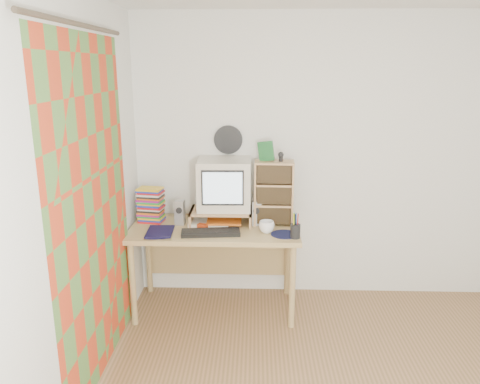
# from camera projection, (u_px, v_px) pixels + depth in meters

# --- Properties ---
(back_wall) EXTENTS (3.50, 0.00, 3.50)m
(back_wall) POSITION_uv_depth(u_px,v_px,m) (334.00, 160.00, 4.10)
(back_wall) COLOR white
(back_wall) RESTS_ON floor
(left_wall) EXTENTS (0.00, 3.50, 3.50)m
(left_wall) POSITION_uv_depth(u_px,v_px,m) (55.00, 223.00, 2.47)
(left_wall) COLOR white
(left_wall) RESTS_ON floor
(curtain) EXTENTS (0.00, 2.20, 2.20)m
(curtain) POSITION_uv_depth(u_px,v_px,m) (94.00, 213.00, 2.96)
(curtain) COLOR red
(curtain) RESTS_ON left_wall
(wall_disc) EXTENTS (0.25, 0.02, 0.25)m
(wall_disc) POSITION_uv_depth(u_px,v_px,m) (228.00, 140.00, 4.07)
(wall_disc) COLOR black
(wall_disc) RESTS_ON back_wall
(desk) EXTENTS (1.40, 0.70, 0.75)m
(desk) POSITION_uv_depth(u_px,v_px,m) (215.00, 239.00, 4.01)
(desk) COLOR tan
(desk) RESTS_ON floor
(monitor_riser) EXTENTS (0.52, 0.30, 0.12)m
(monitor_riser) POSITION_uv_depth(u_px,v_px,m) (221.00, 213.00, 3.98)
(monitor_riser) COLOR tan
(monitor_riser) RESTS_ON desk
(crt_monitor) EXTENTS (0.45, 0.45, 0.42)m
(crt_monitor) POSITION_uv_depth(u_px,v_px,m) (224.00, 184.00, 3.97)
(crt_monitor) COLOR beige
(crt_monitor) RESTS_ON monitor_riser
(speaker_left) EXTENTS (0.09, 0.09, 0.21)m
(speaker_left) POSITION_uv_depth(u_px,v_px,m) (180.00, 213.00, 3.95)
(speaker_left) COLOR #9E9FA3
(speaker_left) RESTS_ON desk
(speaker_right) EXTENTS (0.09, 0.09, 0.21)m
(speaker_right) POSITION_uv_depth(u_px,v_px,m) (256.00, 213.00, 3.94)
(speaker_right) COLOR #9E9FA3
(speaker_right) RESTS_ON desk
(keyboard) EXTENTS (0.48, 0.20, 0.03)m
(keyboard) POSITION_uv_depth(u_px,v_px,m) (211.00, 233.00, 3.73)
(keyboard) COLOR black
(keyboard) RESTS_ON desk
(dvd_stack) EXTENTS (0.22, 0.17, 0.29)m
(dvd_stack) POSITION_uv_depth(u_px,v_px,m) (151.00, 206.00, 4.01)
(dvd_stack) COLOR brown
(dvd_stack) RESTS_ON desk
(cd_rack) EXTENTS (0.33, 0.18, 0.54)m
(cd_rack) POSITION_uv_depth(u_px,v_px,m) (274.00, 193.00, 3.92)
(cd_rack) COLOR tan
(cd_rack) RESTS_ON desk
(mug) EXTENTS (0.15, 0.15, 0.10)m
(mug) POSITION_uv_depth(u_px,v_px,m) (267.00, 227.00, 3.76)
(mug) COLOR white
(mug) RESTS_ON desk
(diary) EXTENTS (0.26, 0.20, 0.05)m
(diary) POSITION_uv_depth(u_px,v_px,m) (147.00, 230.00, 3.75)
(diary) COLOR black
(diary) RESTS_ON desk
(mousepad) EXTENTS (0.26, 0.26, 0.00)m
(mousepad) POSITION_uv_depth(u_px,v_px,m) (284.00, 234.00, 3.73)
(mousepad) COLOR black
(mousepad) RESTS_ON desk
(pen_cup) EXTENTS (0.09, 0.09, 0.16)m
(pen_cup) POSITION_uv_depth(u_px,v_px,m) (295.00, 228.00, 3.64)
(pen_cup) COLOR black
(pen_cup) RESTS_ON desk
(papers) EXTENTS (0.34, 0.25, 0.04)m
(papers) POSITION_uv_depth(u_px,v_px,m) (215.00, 221.00, 3.98)
(papers) COLOR white
(papers) RESTS_ON desk
(red_box) EXTENTS (0.09, 0.07, 0.04)m
(red_box) POSITION_uv_depth(u_px,v_px,m) (203.00, 226.00, 3.86)
(red_box) COLOR #B93813
(red_box) RESTS_ON desk
(game_box) EXTENTS (0.13, 0.06, 0.16)m
(game_box) POSITION_uv_depth(u_px,v_px,m) (266.00, 151.00, 3.85)
(game_box) COLOR #1A5C29
(game_box) RESTS_ON cd_rack
(webcam) EXTENTS (0.05, 0.05, 0.08)m
(webcam) POSITION_uv_depth(u_px,v_px,m) (281.00, 157.00, 3.84)
(webcam) COLOR black
(webcam) RESTS_ON cd_rack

